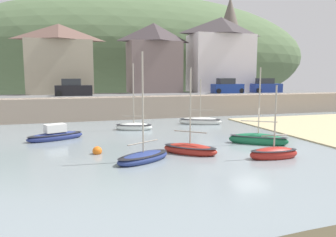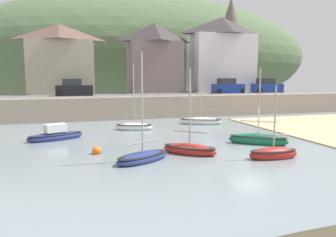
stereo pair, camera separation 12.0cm
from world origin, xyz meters
name	(u,v)px [view 2 (the right image)]	position (x,y,z in m)	size (l,w,h in m)	color
quay_seawall	(172,105)	(0.00, 17.50, 1.36)	(48.00, 9.40, 2.40)	tan
hillside_backdrop	(141,56)	(4.54, 55.20, 9.02)	(80.00, 44.00, 25.76)	#526A45
waterfront_building_left	(61,59)	(-12.23, 25.20, 6.82)	(8.22, 4.45, 8.67)	tan
waterfront_building_centre	(155,57)	(-0.02, 25.20, 7.16)	(7.25, 4.78, 9.32)	slate
waterfront_building_right	(222,54)	(9.99, 25.20, 7.79)	(9.29, 5.09, 10.60)	silver
church_with_spire	(230,43)	(13.42, 29.20, 9.89)	(3.00, 3.00, 14.52)	tan
sailboat_tall_mast	(190,149)	(-4.47, -0.34, 0.27)	(3.44, 3.29, 5.33)	#A1251C
fishing_boat_green	(258,140)	(1.02, 0.87, 0.32)	(3.86, 3.15, 5.46)	#165D39
motorboat_with_cabin	(56,135)	(-12.41, 6.58, 0.32)	(4.32, 2.71, 1.33)	navy
sailboat_blue_trim	(273,153)	(-0.28, -2.80, 0.28)	(3.02, 1.25, 4.36)	#A7241D
sailboat_nearest_shore	(143,157)	(-7.57, -1.27, 0.25)	(3.72, 2.92, 6.10)	navy
rowboat_small_beached	(201,121)	(0.82, 10.70, 0.29)	(4.28, 2.83, 4.55)	white
sailboat_white_hull	(134,126)	(-6.02, 9.30, 0.28)	(3.45, 2.23, 5.92)	white
parked_car_near_slipway	(74,89)	(-10.77, 20.70, 3.20)	(4.23, 2.04, 1.95)	black
parked_car_by_wall	(228,87)	(8.79, 20.70, 3.20)	(4.14, 1.82, 1.95)	navy
parked_car_end_of_row	(267,87)	(14.74, 20.70, 3.20)	(4.22, 2.03, 1.95)	navy
mooring_buoy	(97,151)	(-9.85, 1.22, 0.17)	(0.57, 0.57, 0.57)	orange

